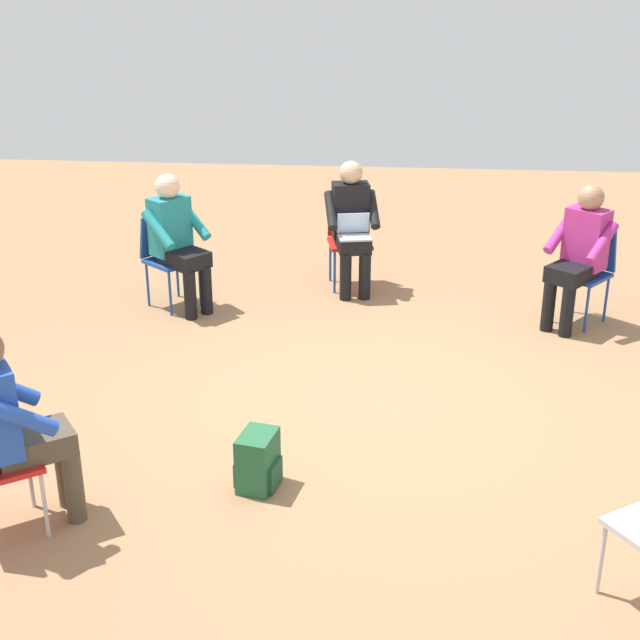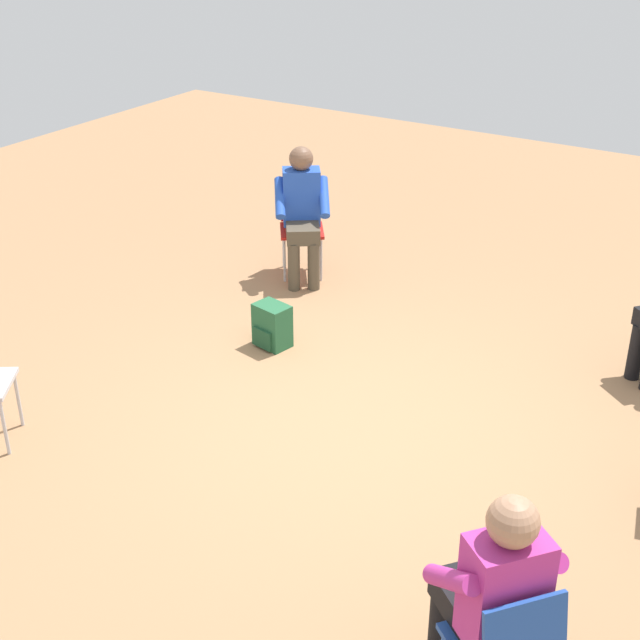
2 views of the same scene
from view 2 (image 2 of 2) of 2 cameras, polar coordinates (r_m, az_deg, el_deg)
The scene contains 5 objects.
ground_plane at distance 6.25m, azimuth 2.57°, elevation -6.76°, with size 15.28×15.28×0.00m, color #99704C.
chair_southeast at distance 8.41m, azimuth -1.19°, elevation 6.30°, with size 0.57×0.58×0.85m.
person_in_magenta at distance 4.08m, azimuth 10.96°, elevation -16.49°, with size 0.63×0.63×1.24m.
person_in_blue at distance 8.19m, azimuth -1.16°, elevation 7.18°, with size 0.63×0.63×1.24m.
backpack_near_laptop_user at distance 7.18m, azimuth -3.07°, elevation -0.50°, with size 0.31×0.28×0.36m.
Camera 2 is at (-2.50, 4.55, 3.47)m, focal length 50.00 mm.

